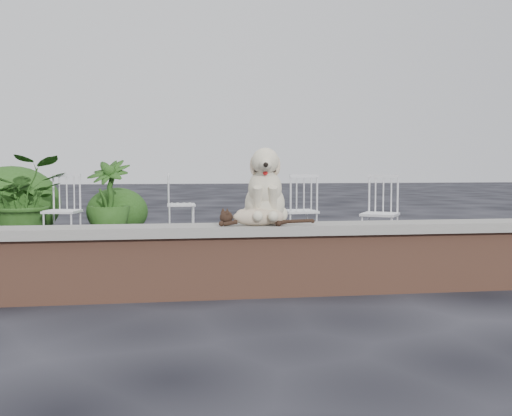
{
  "coord_description": "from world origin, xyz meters",
  "views": [
    {
      "loc": [
        -0.45,
        -4.95,
        1.06
      ],
      "look_at": [
        0.36,
        0.2,
        0.7
      ],
      "focal_mm": 43.55,
      "sensor_mm": 36.0,
      "label": 1
    }
  ],
  "objects": [
    {
      "name": "cat",
      "position": [
        0.33,
        -0.1,
        0.66
      ],
      "size": [
        0.92,
        0.34,
        0.15
      ],
      "primitive_type": null,
      "rotation": [
        0.0,
        0.0,
        -0.14
      ],
      "color": "tan",
      "rests_on": "capstone"
    },
    {
      "name": "brick_wall",
      "position": [
        0.0,
        0.0,
        0.25
      ],
      "size": [
        6.0,
        0.3,
        0.5
      ],
      "primitive_type": "cube",
      "color": "brown",
      "rests_on": "ground"
    },
    {
      "name": "chair_e",
      "position": [
        -0.12,
        4.6,
        0.47
      ],
      "size": [
        0.56,
        0.56,
        0.94
      ],
      "primitive_type": null,
      "rotation": [
        0.0,
        0.0,
        1.57
      ],
      "color": "white",
      "rests_on": "ground"
    },
    {
      "name": "potted_plant_b",
      "position": [
        -1.19,
        4.36,
        0.57
      ],
      "size": [
        0.85,
        0.85,
        1.13
      ],
      "primitive_type": "imported",
      "rotation": [
        0.0,
        0.0,
        -0.45
      ],
      "color": "#214513",
      "rests_on": "ground"
    },
    {
      "name": "potted_plant_a",
      "position": [
        -2.23,
        3.7,
        0.6
      ],
      "size": [
        1.21,
        1.09,
        1.19
      ],
      "primitive_type": "imported",
      "rotation": [
        0.0,
        0.0,
        0.16
      ],
      "color": "#214513",
      "rests_on": "ground"
    },
    {
      "name": "chair_b",
      "position": [
        -1.71,
        3.46,
        0.47
      ],
      "size": [
        0.66,
        0.66,
        0.94
      ],
      "primitive_type": null,
      "rotation": [
        0.0,
        0.0,
        -0.2
      ],
      "color": "white",
      "rests_on": "ground"
    },
    {
      "name": "chair_d",
      "position": [
        2.25,
        2.37,
        0.47
      ],
      "size": [
        0.77,
        0.77,
        0.94
      ],
      "primitive_type": null,
      "rotation": [
        0.0,
        0.0,
        -0.56
      ],
      "color": "white",
      "rests_on": "ground"
    },
    {
      "name": "capstone",
      "position": [
        0.0,
        0.0,
        0.54
      ],
      "size": [
        6.2,
        0.4,
        0.08
      ],
      "primitive_type": "cube",
      "color": "slate",
      "rests_on": "brick_wall"
    },
    {
      "name": "chair_c",
      "position": [
        1.36,
        2.99,
        0.47
      ],
      "size": [
        0.62,
        0.62,
        0.94
      ],
      "primitive_type": null,
      "rotation": [
        0.0,
        0.0,
        3.26
      ],
      "color": "white",
      "rests_on": "ground"
    },
    {
      "name": "dog",
      "position": [
        0.41,
        0.05,
        0.9
      ],
      "size": [
        0.49,
        0.6,
        0.63
      ],
      "primitive_type": null,
      "rotation": [
        0.0,
        0.0,
        -0.14
      ],
      "color": "beige",
      "rests_on": "capstone"
    },
    {
      "name": "shrubbery",
      "position": [
        -2.41,
        4.48,
        0.44
      ],
      "size": [
        2.84,
        1.94,
        1.11
      ],
      "color": "#214513",
      "rests_on": "ground"
    },
    {
      "name": "ground",
      "position": [
        0.0,
        0.0,
        0.0
      ],
      "size": [
        60.0,
        60.0,
        0.0
      ],
      "primitive_type": "plane",
      "color": "black",
      "rests_on": "ground"
    }
  ]
}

